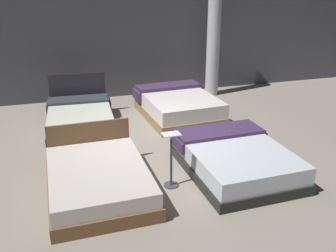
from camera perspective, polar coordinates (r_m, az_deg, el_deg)
ground_plane at (r=7.32m, az=-2.75°, el=-3.97°), size 18.00×18.00×0.02m
showroom_back_wall at (r=10.51m, az=-8.44°, el=13.71°), size 18.00×0.06×3.50m
bed_0 at (r=5.98m, az=-10.58°, el=-8.05°), size 1.55×2.13×0.82m
bed_1 at (r=6.58m, az=10.22°, el=-4.98°), size 1.72×2.18×0.53m
bed_2 at (r=8.68m, az=-13.25°, el=1.40°), size 1.56×2.03×1.02m
bed_3 at (r=9.06m, az=1.59°, el=3.12°), size 1.80×2.23×0.62m
price_sign at (r=6.00m, az=0.48°, el=-6.20°), size 0.28×0.24×0.92m
support_pillar at (r=10.67m, az=6.99°, el=13.90°), size 0.36×0.36×3.50m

